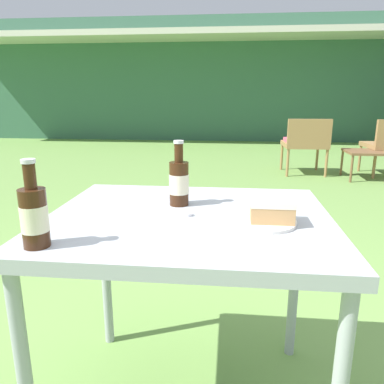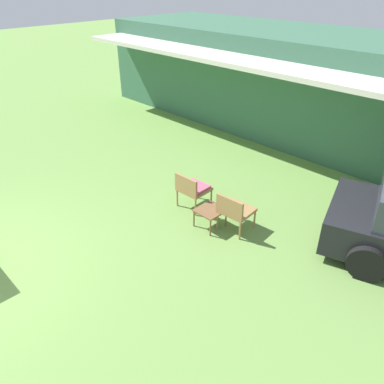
% 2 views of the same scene
% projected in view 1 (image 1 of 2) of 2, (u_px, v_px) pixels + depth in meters
% --- Properties ---
extents(cabin_building, '(11.60, 5.08, 2.83)m').
position_uv_depth(cabin_building, '(202.00, 82.00, 10.58)').
color(cabin_building, '#38664C').
rests_on(cabin_building, ground_plane).
extents(wicker_chair_cushioned, '(0.60, 0.57, 0.78)m').
position_uv_depth(wicker_chair_cushioned, '(305.00, 141.00, 5.22)').
color(wicker_chair_cushioned, '#9E7547').
rests_on(wicker_chair_cushioned, ground_plane).
extents(garden_side_table, '(0.48, 0.49, 0.38)m').
position_uv_depth(garden_side_table, '(365.00, 154.00, 4.94)').
color(garden_side_table, brown).
rests_on(garden_side_table, ground_plane).
extents(patio_table, '(0.90, 0.74, 0.74)m').
position_uv_depth(patio_table, '(189.00, 236.00, 1.21)').
color(patio_table, '#9EA3A8').
rests_on(patio_table, ground_plane).
extents(cake_on_plate, '(0.20, 0.20, 0.07)m').
position_uv_depth(cake_on_plate, '(269.00, 214.00, 1.11)').
color(cake_on_plate, white).
rests_on(cake_on_plate, patio_table).
extents(cola_bottle_near, '(0.07, 0.07, 0.22)m').
position_uv_depth(cola_bottle_near, '(179.00, 182.00, 1.28)').
color(cola_bottle_near, '#381E0F').
rests_on(cola_bottle_near, patio_table).
extents(cola_bottle_far, '(0.07, 0.07, 0.22)m').
position_uv_depth(cola_bottle_far, '(34.00, 215.00, 0.93)').
color(cola_bottle_far, '#381E0F').
rests_on(cola_bottle_far, patio_table).
extents(fork, '(0.18, 0.03, 0.01)m').
position_uv_depth(fork, '(241.00, 223.00, 1.11)').
color(fork, silver).
rests_on(fork, patio_table).
extents(loose_bottle_cap, '(0.03, 0.03, 0.01)m').
position_uv_depth(loose_bottle_cap, '(189.00, 214.00, 1.18)').
color(loose_bottle_cap, silver).
rests_on(loose_bottle_cap, patio_table).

